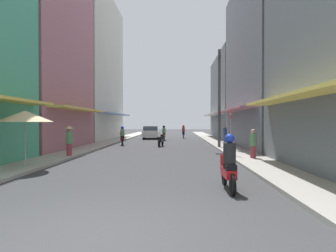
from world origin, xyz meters
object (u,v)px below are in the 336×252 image
Objects in this scene: motorbike_blue at (183,132)px; pedestrian_foreground at (69,140)px; motorbike_orange at (164,134)px; utility_pole at (219,98)px; pedestrian_midway at (225,134)px; vendor_umbrella at (25,116)px; motorbike_maroon at (122,137)px; motorbike_red at (228,165)px; parked_car at (151,132)px; pedestrian_crossing at (253,145)px; motorbike_black at (161,140)px; street_sign_no_entry at (230,125)px.

motorbike_blue is 1.06× the size of pedestrian_foreground.
motorbike_orange is 0.25× the size of utility_pole.
vendor_umbrella is (-10.30, -14.39, 1.31)m from pedestrian_midway.
pedestrian_midway is (8.82, 2.32, 0.11)m from motorbike_maroon.
pedestrian_foreground is at bearing 136.31° from motorbike_red.
motorbike_orange is at bearing -62.45° from parked_car.
parked_car is at bearing 117.07° from utility_pole.
utility_pole reaches higher than pedestrian_midway.
pedestrian_crossing is (8.33, -8.85, 0.07)m from motorbike_maroon.
motorbike_blue is (2.00, 11.74, 0.20)m from motorbike_black.
motorbike_orange is (-0.11, 7.02, 0.20)m from motorbike_black.
motorbike_orange is 0.68× the size of street_sign_no_entry.
motorbike_black is at bearing -89.13° from motorbike_orange.
motorbike_red reaches higher than motorbike_black.
pedestrian_crossing is at bearing -57.40° from street_sign_no_entry.
motorbike_black is at bearing 122.98° from pedestrian_crossing.
motorbike_red is at bearing -110.63° from pedestrian_crossing.
motorbike_black is 5.58m from utility_pole.
parked_car is (1.48, 9.18, 0.04)m from motorbike_maroon.
street_sign_no_entry is at bearing -70.28° from parked_car.
motorbike_orange reaches higher than pedestrian_crossing.
pedestrian_midway reaches higher than motorbike_red.
pedestrian_foreground is at bearing 86.06° from vendor_umbrella.
parked_car is at bearing 81.19° from pedestrian_foreground.
motorbike_blue is 18.35m from street_sign_no_entry.
pedestrian_crossing reaches higher than motorbike_black.
pedestrian_crossing is (2.36, 6.26, 0.07)m from motorbike_red.
pedestrian_crossing reaches higher than parked_car.
motorbike_maroon is at bearing 162.40° from motorbike_black.
street_sign_no_entry is (4.20, -6.45, 1.21)m from motorbike_black.
motorbike_red is at bearing -79.53° from parked_car.
motorbike_orange is at bearing 72.94° from pedestrian_foreground.
pedestrian_crossing is 10.41m from vendor_umbrella.
motorbike_black is 0.25× the size of utility_pole.
motorbike_blue is at bearing 91.58° from motorbike_red.
motorbike_blue is 5.17m from motorbike_orange.
street_sign_no_entry reaches higher than pedestrian_midway.
vendor_umbrella is at bearing 157.72° from motorbike_red.
motorbike_orange is 0.77× the size of vendor_umbrella.
motorbike_red and motorbike_orange have the same top height.
pedestrian_midway is (5.67, -3.66, 0.11)m from motorbike_orange.
pedestrian_crossing is at bearing 18.13° from vendor_umbrella.
utility_pole reaches higher than pedestrian_foreground.
utility_pole is at bearing -80.28° from motorbike_blue.
motorbike_red is 0.25× the size of utility_pole.
vendor_umbrella is (-4.63, -18.05, 1.43)m from motorbike_orange.
pedestrian_midway reaches higher than motorbike_black.
motorbike_orange reaches higher than motorbike_black.
pedestrian_midway reaches higher than motorbike_orange.
pedestrian_midway is at bearing 82.10° from street_sign_no_entry.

